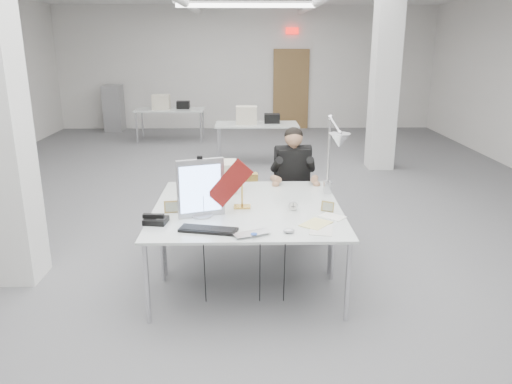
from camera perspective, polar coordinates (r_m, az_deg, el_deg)
room_shell at (r=6.81m, az=-0.79°, el=11.79°), size 10.04×14.04×3.24m
desk_main at (r=4.43m, az=-1.00°, el=-3.68°), size 1.80×0.90×0.02m
desk_second at (r=5.28m, az=-1.02°, el=-0.25°), size 1.80×0.90×0.02m
bg_desk_a at (r=9.78m, az=0.09°, el=7.72°), size 1.60×0.80×0.02m
bg_desk_b at (r=12.09m, az=-9.79°, el=9.24°), size 1.60×0.80×0.02m
filing_cabinet at (r=13.86m, az=-15.94°, el=9.20°), size 0.45×0.55×1.20m
office_chair at (r=6.05m, az=4.15°, el=-0.05°), size 0.58×0.58×1.08m
seated_person at (r=5.91m, az=4.26°, el=3.15°), size 0.58×0.70×0.96m
monitor at (r=4.54m, az=-6.33°, el=0.45°), size 0.42×0.18×0.54m
pennant at (r=4.47m, az=-2.98°, el=1.00°), size 0.43×0.10×0.47m
keyboard at (r=4.25m, az=-5.47°, el=-4.32°), size 0.52×0.27×0.02m
laptop at (r=4.10m, az=-0.22°, el=-5.03°), size 0.36×0.31×0.02m
mouse at (r=4.20m, az=3.78°, el=-4.45°), size 0.10×0.06×0.04m
bankers_lamp at (r=4.77m, az=-1.61°, el=0.31°), size 0.33×0.15×0.37m
desk_phone at (r=4.50m, az=-11.36°, el=-3.21°), size 0.22×0.20×0.05m
picture_frame_left at (r=4.74m, az=-9.60°, el=-1.66°), size 0.15×0.06×0.11m
picture_frame_right at (r=4.75m, az=8.18°, el=-1.65°), size 0.12×0.09×0.10m
desk_clock at (r=4.74m, az=4.26°, el=-1.54°), size 0.09×0.03×0.09m
paper_stack_a at (r=4.30m, az=7.48°, el=-4.29°), size 0.24×0.31×0.01m
paper_stack_b at (r=4.42m, az=6.88°, el=-3.63°), size 0.32×0.33×0.01m
paper_stack_c at (r=4.62m, az=8.70°, el=-2.80°), size 0.27×0.26×0.01m
beige_monitor at (r=5.34m, az=-4.03°, el=1.80°), size 0.35×0.33×0.32m
architect_lamp at (r=4.99m, az=8.79°, el=4.14°), size 0.52×0.75×0.92m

